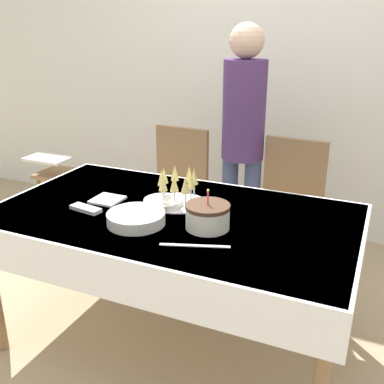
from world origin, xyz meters
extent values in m
plane|color=tan|center=(0.00, 0.00, 0.00)|extent=(12.00, 12.00, 0.00)
cube|color=silver|center=(0.00, 1.73, 1.35)|extent=(8.00, 0.05, 2.70)
cube|color=white|center=(0.00, 0.00, 0.75)|extent=(1.77, 1.00, 0.03)
cube|color=white|center=(0.00, 0.00, 0.66)|extent=(1.80, 1.03, 0.21)
cylinder|color=olive|center=(-0.82, 0.44, 0.37)|extent=(0.06, 0.06, 0.74)
cylinder|color=olive|center=(0.82, 0.44, 0.37)|extent=(0.06, 0.06, 0.74)
cube|color=olive|center=(-0.40, 0.75, 0.45)|extent=(0.44, 0.44, 0.04)
cube|color=olive|center=(-0.39, 0.94, 0.72)|extent=(0.40, 0.05, 0.50)
cylinder|color=olive|center=(-0.23, 0.56, 0.22)|extent=(0.04, 0.04, 0.43)
cylinder|color=olive|center=(-0.59, 0.58, 0.22)|extent=(0.04, 0.04, 0.43)
cylinder|color=olive|center=(-0.21, 0.92, 0.22)|extent=(0.04, 0.04, 0.43)
cylinder|color=olive|center=(-0.57, 0.94, 0.22)|extent=(0.04, 0.04, 0.43)
cube|color=olive|center=(0.40, 0.75, 0.45)|extent=(0.45, 0.45, 0.04)
cube|color=olive|center=(0.41, 0.94, 0.72)|extent=(0.40, 0.06, 0.50)
cylinder|color=olive|center=(0.57, 0.56, 0.22)|extent=(0.04, 0.04, 0.43)
cylinder|color=olive|center=(0.21, 0.58, 0.22)|extent=(0.04, 0.04, 0.43)
cylinder|color=olive|center=(0.59, 0.92, 0.22)|extent=(0.04, 0.04, 0.43)
cylinder|color=olive|center=(0.23, 0.94, 0.22)|extent=(0.04, 0.04, 0.43)
cylinder|color=silver|center=(0.22, -0.10, 0.82)|extent=(0.20, 0.20, 0.10)
cylinder|color=#4C3323|center=(0.22, -0.10, 0.88)|extent=(0.20, 0.20, 0.02)
cylinder|color=#E53F3F|center=(0.22, -0.10, 0.92)|extent=(0.01, 0.01, 0.06)
sphere|color=#F9CC4C|center=(0.22, -0.10, 0.95)|extent=(0.01, 0.01, 0.01)
cylinder|color=silver|center=(-0.03, 0.12, 0.77)|extent=(0.29, 0.29, 0.01)
cylinder|color=silver|center=(0.05, 0.11, 0.78)|extent=(0.05, 0.05, 0.00)
cylinder|color=silver|center=(0.05, 0.11, 0.82)|extent=(0.01, 0.01, 0.08)
cone|color=#E0CC72|center=(0.05, 0.11, 0.91)|extent=(0.04, 0.04, 0.08)
cylinder|color=silver|center=(0.03, 0.19, 0.78)|extent=(0.05, 0.05, 0.00)
cylinder|color=silver|center=(0.03, 0.19, 0.82)|extent=(0.01, 0.01, 0.08)
cone|color=#E0CC72|center=(0.03, 0.19, 0.91)|extent=(0.04, 0.04, 0.08)
cylinder|color=silver|center=(-0.01, 0.21, 0.78)|extent=(0.05, 0.05, 0.00)
cylinder|color=silver|center=(-0.01, 0.21, 0.82)|extent=(0.01, 0.01, 0.08)
cone|color=#E0CC72|center=(-0.01, 0.21, 0.91)|extent=(0.04, 0.04, 0.08)
cylinder|color=silver|center=(-0.08, 0.20, 0.78)|extent=(0.05, 0.05, 0.00)
cylinder|color=silver|center=(-0.08, 0.20, 0.82)|extent=(0.01, 0.01, 0.08)
cone|color=#E0CC72|center=(-0.08, 0.20, 0.91)|extent=(0.04, 0.04, 0.08)
cylinder|color=silver|center=(-0.12, 0.14, 0.78)|extent=(0.05, 0.05, 0.00)
cylinder|color=silver|center=(-0.12, 0.14, 0.82)|extent=(0.01, 0.01, 0.08)
cone|color=#E0CC72|center=(-0.12, 0.14, 0.91)|extent=(0.04, 0.04, 0.08)
cylinder|color=silver|center=(-0.11, 0.10, 0.78)|extent=(0.05, 0.05, 0.00)
cylinder|color=silver|center=(-0.11, 0.10, 0.82)|extent=(0.01, 0.01, 0.08)
cone|color=#E0CC72|center=(-0.11, 0.10, 0.91)|extent=(0.04, 0.04, 0.08)
cylinder|color=silver|center=(-0.07, 0.03, 0.78)|extent=(0.05, 0.05, 0.00)
cylinder|color=silver|center=(-0.07, 0.03, 0.82)|extent=(0.01, 0.01, 0.08)
cone|color=#E0CC72|center=(-0.07, 0.03, 0.91)|extent=(0.04, 0.04, 0.08)
cylinder|color=silver|center=(-0.01, 0.05, 0.78)|extent=(0.05, 0.05, 0.00)
cylinder|color=silver|center=(-0.01, 0.05, 0.82)|extent=(0.01, 0.01, 0.08)
cone|color=#E0CC72|center=(-0.01, 0.05, 0.91)|extent=(0.04, 0.04, 0.08)
cylinder|color=silver|center=(0.05, 0.05, 0.78)|extent=(0.05, 0.05, 0.00)
cylinder|color=silver|center=(0.05, 0.05, 0.82)|extent=(0.01, 0.01, 0.08)
cone|color=#E0CC72|center=(0.05, 0.05, 0.91)|extent=(0.04, 0.04, 0.08)
cylinder|color=silver|center=(-0.10, -0.19, 0.77)|extent=(0.27, 0.27, 0.01)
cylinder|color=silver|center=(-0.10, -0.19, 0.78)|extent=(0.27, 0.27, 0.01)
cylinder|color=silver|center=(-0.10, -0.19, 0.79)|extent=(0.27, 0.27, 0.01)
cylinder|color=silver|center=(-0.10, -0.19, 0.79)|extent=(0.27, 0.27, 0.01)
cylinder|color=silver|center=(-0.10, -0.19, 0.80)|extent=(0.27, 0.27, 0.01)
cylinder|color=silver|center=(-0.10, -0.19, 0.81)|extent=(0.27, 0.27, 0.01)
cylinder|color=silver|center=(-0.10, -0.19, 0.82)|extent=(0.27, 0.27, 0.01)
cylinder|color=silver|center=(-0.10, -0.19, 0.82)|extent=(0.27, 0.27, 0.01)
cylinder|color=silver|center=(-0.08, 0.06, 0.77)|extent=(0.20, 0.20, 0.01)
cylinder|color=silver|center=(-0.08, 0.06, 0.78)|extent=(0.20, 0.20, 0.01)
cylinder|color=silver|center=(-0.08, 0.06, 0.79)|extent=(0.20, 0.20, 0.01)
cylinder|color=silver|center=(-0.08, 0.06, 0.79)|extent=(0.20, 0.20, 0.01)
cylinder|color=silver|center=(-0.08, 0.06, 0.80)|extent=(0.20, 0.20, 0.01)
cube|color=silver|center=(0.24, -0.29, 0.77)|extent=(0.29, 0.11, 0.00)
cube|color=silver|center=(-0.41, -0.16, 0.78)|extent=(0.18, 0.09, 0.02)
cube|color=white|center=(-0.39, 0.00, 0.78)|extent=(0.15, 0.15, 0.01)
cylinder|color=#3F4C72|center=(-0.03, 0.95, 0.40)|extent=(0.11, 0.11, 0.80)
cylinder|color=#3F4C72|center=(0.13, 0.95, 0.40)|extent=(0.11, 0.11, 0.80)
cylinder|color=#4C2D60|center=(0.05, 0.95, 1.12)|extent=(0.28, 0.28, 0.64)
sphere|color=#D8B293|center=(0.05, 0.95, 1.55)|extent=(0.22, 0.22, 0.22)
cube|color=olive|center=(-1.38, 0.78, 0.55)|extent=(0.30, 0.30, 0.03)
cube|color=silver|center=(-1.38, 0.68, 0.70)|extent=(0.33, 0.20, 0.02)
cylinder|color=olive|center=(-1.49, 0.67, 0.27)|extent=(0.03, 0.03, 0.54)
cylinder|color=olive|center=(-1.27, 0.67, 0.27)|extent=(0.03, 0.03, 0.54)
cylinder|color=olive|center=(-1.49, 0.89, 0.27)|extent=(0.03, 0.03, 0.54)
cylinder|color=olive|center=(-1.27, 0.89, 0.27)|extent=(0.03, 0.03, 0.54)
camera|label=1|loc=(0.92, -1.84, 1.65)|focal=42.00mm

